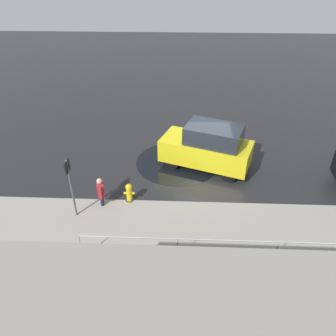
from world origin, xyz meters
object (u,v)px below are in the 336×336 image
Objects in this scene: fire_hydrant at (129,193)px; pedestrian at (101,190)px; sign_post at (70,181)px; moving_hatchback at (208,147)px.

pedestrian is (1.02, 0.26, 0.28)m from fire_hydrant.
fire_hydrant is 0.33× the size of sign_post.
moving_hatchback is at bearing -140.29° from fire_hydrant.
pedestrian is at bearing 34.59° from moving_hatchback.
moving_hatchback is 6.12m from sign_post.
pedestrian is 1.38m from sign_post.
fire_hydrant is 1.09m from pedestrian.
sign_post is (0.82, 0.66, 0.90)m from pedestrian.
moving_hatchback is 3.48× the size of pedestrian.
pedestrian is at bearing 14.33° from fire_hydrant.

